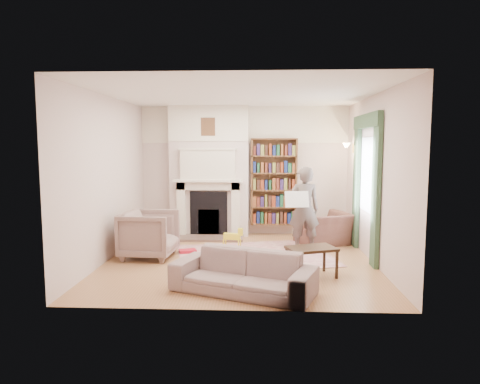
{
  "coord_description": "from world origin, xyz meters",
  "views": [
    {
      "loc": [
        0.35,
        -7.16,
        1.96
      ],
      "look_at": [
        0.0,
        0.25,
        1.15
      ],
      "focal_mm": 32.0,
      "sensor_mm": 36.0,
      "label": 1
    }
  ],
  "objects_px": {
    "sofa": "(243,273)",
    "armchair_reading": "(323,228)",
    "bookcase": "(274,182)",
    "paraffin_heater": "(163,230)",
    "man_reading": "(304,209)",
    "armchair_left": "(149,234)",
    "coffee_table": "(311,262)",
    "rocking_horse": "(232,239)"
  },
  "relations": [
    {
      "from": "bookcase",
      "to": "man_reading",
      "type": "xyz_separation_m",
      "value": [
        0.51,
        -1.44,
        -0.39
      ]
    },
    {
      "from": "armchair_left",
      "to": "sofa",
      "type": "height_order",
      "value": "armchair_left"
    },
    {
      "from": "sofa",
      "to": "rocking_horse",
      "type": "relative_size",
      "value": 3.94
    },
    {
      "from": "armchair_left",
      "to": "sofa",
      "type": "bearing_deg",
      "value": -131.6
    },
    {
      "from": "sofa",
      "to": "coffee_table",
      "type": "distance_m",
      "value": 1.25
    },
    {
      "from": "rocking_horse",
      "to": "bookcase",
      "type": "bearing_deg",
      "value": 71.17
    },
    {
      "from": "sofa",
      "to": "man_reading",
      "type": "height_order",
      "value": "man_reading"
    },
    {
      "from": "armchair_left",
      "to": "sofa",
      "type": "distance_m",
      "value": 2.45
    },
    {
      "from": "armchair_reading",
      "to": "coffee_table",
      "type": "xyz_separation_m",
      "value": [
        -0.49,
        -2.15,
        -0.09
      ]
    },
    {
      "from": "armchair_reading",
      "to": "man_reading",
      "type": "height_order",
      "value": "man_reading"
    },
    {
      "from": "armchair_reading",
      "to": "rocking_horse",
      "type": "height_order",
      "value": "armchair_reading"
    },
    {
      "from": "sofa",
      "to": "armchair_reading",
      "type": "bearing_deg",
      "value": 83.99
    },
    {
      "from": "bookcase",
      "to": "paraffin_heater",
      "type": "xyz_separation_m",
      "value": [
        -2.24,
        -0.91,
        -0.9
      ]
    },
    {
      "from": "armchair_left",
      "to": "rocking_horse",
      "type": "bearing_deg",
      "value": -63.53
    },
    {
      "from": "sofa",
      "to": "paraffin_heater",
      "type": "bearing_deg",
      "value": 142.15
    },
    {
      "from": "bookcase",
      "to": "coffee_table",
      "type": "distance_m",
      "value": 3.18
    },
    {
      "from": "armchair_reading",
      "to": "man_reading",
      "type": "distance_m",
      "value": 0.89
    },
    {
      "from": "armchair_left",
      "to": "paraffin_heater",
      "type": "height_order",
      "value": "armchair_left"
    },
    {
      "from": "paraffin_heater",
      "to": "rocking_horse",
      "type": "relative_size",
      "value": 1.14
    },
    {
      "from": "bookcase",
      "to": "paraffin_heater",
      "type": "height_order",
      "value": "bookcase"
    },
    {
      "from": "armchair_reading",
      "to": "sofa",
      "type": "bearing_deg",
      "value": 41.62
    },
    {
      "from": "armchair_reading",
      "to": "paraffin_heater",
      "type": "bearing_deg",
      "value": -20.18
    },
    {
      "from": "sofa",
      "to": "man_reading",
      "type": "relative_size",
      "value": 1.2
    },
    {
      "from": "armchair_left",
      "to": "rocking_horse",
      "type": "distance_m",
      "value": 1.54
    },
    {
      "from": "rocking_horse",
      "to": "paraffin_heater",
      "type": "bearing_deg",
      "value": 171.33
    },
    {
      "from": "man_reading",
      "to": "armchair_left",
      "type": "bearing_deg",
      "value": 5.52
    },
    {
      "from": "coffee_table",
      "to": "bookcase",
      "type": "bearing_deg",
      "value": 79.5
    },
    {
      "from": "armchair_reading",
      "to": "man_reading",
      "type": "bearing_deg",
      "value": 31.83
    },
    {
      "from": "sofa",
      "to": "paraffin_heater",
      "type": "distance_m",
      "value": 3.32
    },
    {
      "from": "armchair_reading",
      "to": "coffee_table",
      "type": "height_order",
      "value": "armchair_reading"
    },
    {
      "from": "man_reading",
      "to": "paraffin_heater",
      "type": "distance_m",
      "value": 2.85
    },
    {
      "from": "bookcase",
      "to": "man_reading",
      "type": "bearing_deg",
      "value": -70.48
    },
    {
      "from": "armchair_reading",
      "to": "bookcase",
      "type": "bearing_deg",
      "value": -62.53
    },
    {
      "from": "armchair_reading",
      "to": "armchair_left",
      "type": "xyz_separation_m",
      "value": [
        -3.2,
        -1.16,
        0.1
      ]
    },
    {
      "from": "armchair_left",
      "to": "coffee_table",
      "type": "height_order",
      "value": "armchair_left"
    },
    {
      "from": "bookcase",
      "to": "sofa",
      "type": "distance_m",
      "value": 3.89
    },
    {
      "from": "rocking_horse",
      "to": "armchair_reading",
      "type": "bearing_deg",
      "value": 29.17
    },
    {
      "from": "paraffin_heater",
      "to": "armchair_left",
      "type": "bearing_deg",
      "value": -89.82
    },
    {
      "from": "armchair_reading",
      "to": "paraffin_heater",
      "type": "distance_m",
      "value": 3.2
    },
    {
      "from": "bookcase",
      "to": "sofa",
      "type": "height_order",
      "value": "bookcase"
    },
    {
      "from": "sofa",
      "to": "paraffin_heater",
      "type": "height_order",
      "value": "sofa"
    },
    {
      "from": "bookcase",
      "to": "armchair_reading",
      "type": "xyz_separation_m",
      "value": [
        0.96,
        -0.84,
        -0.86
      ]
    }
  ]
}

